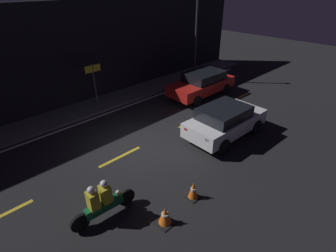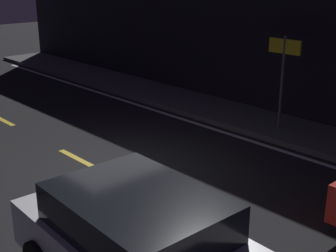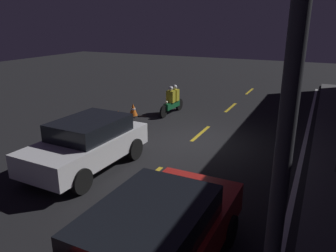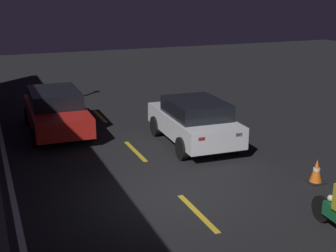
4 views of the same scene
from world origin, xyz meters
The scene contains 14 objects.
ground_plane centered at (0.00, 0.00, 0.00)m, with size 56.00×56.00×0.00m, color black.
raised_curb centered at (0.00, 5.03, 0.07)m, with size 28.00×1.93×0.14m.
building_front centered at (0.00, 6.15, 2.77)m, with size 28.00×0.30×5.54m.
lane_dash_c centered at (-1.00, 0.00, 0.00)m, with size 2.00×0.14×0.01m.
lane_dash_d centered at (3.50, 0.00, 0.00)m, with size 2.00×0.14×0.01m.
lane_dash_e centered at (8.00, 0.00, 0.00)m, with size 2.00×0.14×0.01m.
lane_solid_kerb centered at (0.00, 3.82, 0.00)m, with size 25.20×0.14×0.01m.
sedan_white centered at (3.45, -1.98, 0.81)m, with size 4.08×2.07×1.50m.
taxi_red centered at (6.56, 1.91, 0.78)m, with size 4.52×2.04×1.47m.
motorcycle centered at (-3.19, -2.25, 0.64)m, with size 2.14×0.40×1.36m.
traffic_cone_near centered at (-1.99, -3.72, 0.30)m, with size 0.51×0.51×0.61m.
traffic_cone_mid centered at (-0.59, -3.61, 0.31)m, with size 0.42×0.42×0.64m.
shop_sign centered at (0.85, 4.78, 1.83)m, with size 0.90×0.08×2.40m.
street_lamp centered at (8.15, 3.92, 3.24)m, with size 0.28×0.28×5.76m.
Camera 1 is at (-5.72, -7.68, 6.37)m, focal length 28.00 mm.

